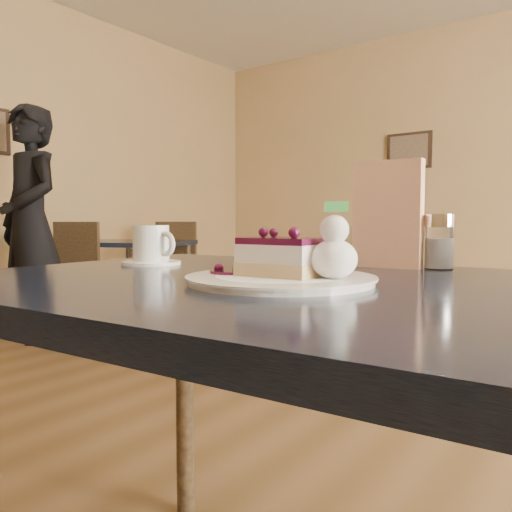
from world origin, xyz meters
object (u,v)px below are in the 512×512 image
Objects in this scene: main_table at (296,327)px; dessert_plate at (281,280)px; bg_table_far_left at (131,315)px; coffee_set at (152,247)px; cheesecake_slice at (281,257)px; patron at (30,223)px.

dessert_plate is at bearing -90.00° from main_table.
main_table is at bearing -56.52° from bg_table_far_left.
coffee_set reaches higher than main_table.
cheesecake_slice is (0.00, -0.05, 0.13)m from main_table.
cheesecake_slice is 3.46m from patron.
patron is (-3.18, 1.30, 0.17)m from main_table.
dessert_plate is at bearing -14.94° from coffee_set.
dessert_plate is at bearing 176.58° from cheesecake_slice.
bg_table_far_left is at bearing 144.11° from dessert_plate.
dessert_plate is 2.30× the size of cheesecake_slice.
patron reaches higher than dessert_plate.
coffee_set is at bearing -59.96° from bg_table_far_left.
bg_table_far_left is (-3.10, 2.25, -0.79)m from cheesecake_slice.
coffee_set is (-0.45, 0.12, 0.04)m from dessert_plate.
bg_table_far_left is (-2.65, 2.13, -0.79)m from coffee_set.
main_table is 0.47m from coffee_set.
cheesecake_slice is at bearing -57.15° from bg_table_far_left.
coffee_set is (-0.45, 0.07, 0.13)m from main_table.
cheesecake_slice is 0.08× the size of patron.
cheesecake_slice is 0.47m from coffee_set.
coffee_set reaches higher than bg_table_far_left.
cheesecake_slice is 0.08× the size of bg_table_far_left.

